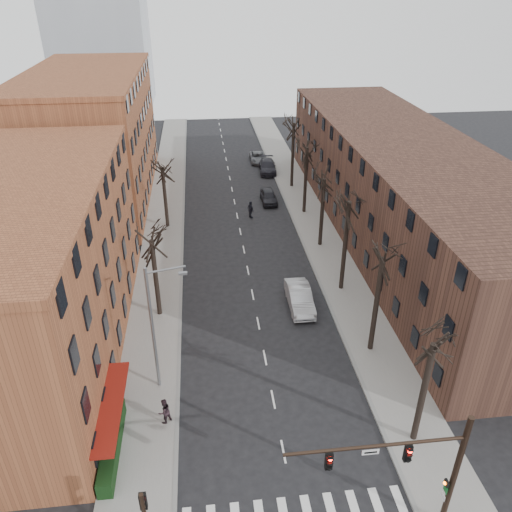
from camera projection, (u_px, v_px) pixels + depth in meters
name	position (u px, v px, depth m)	size (l,w,h in m)	color
sidewalk_left	(165.00, 222.00, 54.12)	(4.00, 90.00, 0.15)	gray
sidewalk_right	(309.00, 215.00, 55.72)	(4.00, 90.00, 0.15)	gray
building_left_near	(21.00, 276.00, 33.10)	(12.00, 26.00, 12.00)	brown
building_left_far	(93.00, 139.00, 57.73)	(12.00, 28.00, 14.00)	brown
building_right	(401.00, 187.00, 49.77)	(12.00, 50.00, 10.00)	#4C2E23
awning_left	(118.00, 438.00, 28.90)	(1.20, 7.00, 0.15)	maroon
hedge	(112.00, 445.00, 27.70)	(0.80, 6.00, 1.00)	black
tree_right_a	(413.00, 439.00, 28.86)	(5.20, 5.20, 10.00)	black
tree_right_b	(370.00, 349.00, 35.79)	(5.20, 5.20, 10.80)	black
tree_right_c	(341.00, 289.00, 42.72)	(5.20, 5.20, 11.60)	black
tree_right_d	(320.00, 245.00, 49.65)	(5.20, 5.20, 10.00)	black
tree_right_e	(304.00, 212.00, 56.58)	(5.20, 5.20, 10.80)	black
tree_right_f	(291.00, 187.00, 63.51)	(5.20, 5.20, 11.60)	black
tree_left_a	(160.00, 315.00, 39.47)	(5.20, 5.20, 9.50)	black
tree_left_b	(168.00, 227.00, 53.33)	(5.20, 5.20, 9.50)	black
signal_mast_arm	(425.00, 466.00, 22.16)	(8.14, 0.30, 7.20)	black
streetlight	(155.00, 324.00, 30.14)	(2.45, 0.22, 9.03)	slate
silver_sedan	(300.00, 298.00, 40.06)	(1.78, 5.10, 1.68)	#A8AAAF
parked_car_near	(269.00, 196.00, 58.79)	(1.76, 4.36, 1.49)	black
parked_car_mid	(268.00, 166.00, 67.94)	(2.20, 5.41, 1.57)	black
parked_car_far	(258.00, 157.00, 71.71)	(2.18, 4.74, 1.32)	#5B5E63
pedestrian_b	(164.00, 411.00, 29.40)	(0.83, 0.64, 1.70)	black
pedestrian_crossing	(251.00, 210.00, 54.86)	(1.15, 0.48, 1.95)	black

